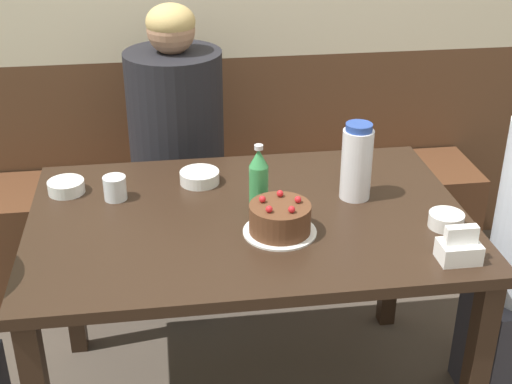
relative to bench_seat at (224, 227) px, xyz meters
The scene contains 11 objects.
bench_seat is the anchor object (origin of this frame).
dining_table 0.93m from the bench_seat, 90.00° to the right, with size 1.32×0.87×0.75m.
birthday_cake 1.10m from the bench_seat, 85.41° to the right, with size 0.21×0.21×0.11m.
water_pitcher 1.05m from the bench_seat, 65.30° to the right, with size 0.10×0.10×0.25m.
soju_bottle 1.01m from the bench_seat, 87.38° to the right, with size 0.06×0.06×0.21m.
napkin_holder 1.39m from the bench_seat, 65.54° to the right, with size 0.11×0.08×0.11m.
bowl_soup_white 0.81m from the bench_seat, 102.49° to the right, with size 0.13×0.13×0.04m.
bowl_rice_small 1.25m from the bench_seat, 60.09° to the right, with size 0.10×0.10×0.04m.
bowl_side_dish 0.98m from the bench_seat, 132.96° to the right, with size 0.12×0.12×0.04m.
glass_water_tall 0.95m from the bench_seat, 121.02° to the right, with size 0.07×0.07×0.08m.
person_teal_shirt 0.44m from the bench_seat, 144.63° to the right, with size 0.37×0.37×1.24m.
Camera 1 is at (-0.24, -1.88, 1.79)m, focal length 50.00 mm.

